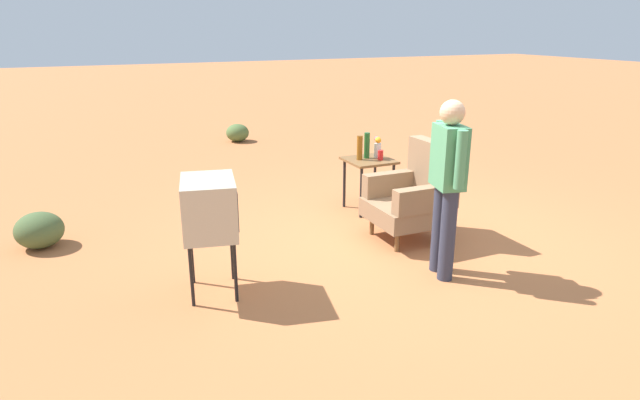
# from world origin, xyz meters

# --- Properties ---
(ground_plane) EXTENTS (60.00, 60.00, 0.00)m
(ground_plane) POSITION_xyz_m (0.00, 0.00, 0.00)
(ground_plane) COLOR #B76B3D
(armchair) EXTENTS (0.79, 0.79, 1.06)m
(armchair) POSITION_xyz_m (-0.15, 0.11, 0.50)
(armchair) COLOR brown
(armchair) RESTS_ON ground
(side_table) EXTENTS (0.56, 0.56, 0.66)m
(side_table) POSITION_xyz_m (-1.18, 0.13, 0.56)
(side_table) COLOR black
(side_table) RESTS_ON ground
(tv_on_stand) EXTENTS (0.68, 0.56, 1.03)m
(tv_on_stand) POSITION_xyz_m (0.20, -2.20, 0.78)
(tv_on_stand) COLOR black
(tv_on_stand) RESTS_ON ground
(person_standing) EXTENTS (0.55, 0.31, 1.64)m
(person_standing) POSITION_xyz_m (0.75, -0.17, 0.94)
(person_standing) COLOR #2D3347
(person_standing) RESTS_ON ground
(soda_can_red) EXTENTS (0.07, 0.07, 0.12)m
(soda_can_red) POSITION_xyz_m (-1.09, 0.24, 0.72)
(soda_can_red) COLOR red
(soda_can_red) RESTS_ON side_table
(bottle_tall_amber) EXTENTS (0.07, 0.07, 0.30)m
(bottle_tall_amber) POSITION_xyz_m (-1.21, 0.01, 0.81)
(bottle_tall_amber) COLOR brown
(bottle_tall_amber) RESTS_ON side_table
(bottle_wine_green) EXTENTS (0.07, 0.07, 0.32)m
(bottle_wine_green) POSITION_xyz_m (-1.25, 0.13, 0.82)
(bottle_wine_green) COLOR #1E5623
(bottle_wine_green) RESTS_ON side_table
(flower_vase) EXTENTS (0.14, 0.10, 0.27)m
(flower_vase) POSITION_xyz_m (-1.21, 0.26, 0.81)
(flower_vase) COLOR silver
(flower_vase) RESTS_ON side_table
(shrub_near) EXTENTS (0.49, 0.49, 0.38)m
(shrub_near) POSITION_xyz_m (-1.56, -3.62, 0.19)
(shrub_near) COLOR #475B33
(shrub_near) RESTS_ON ground
(shrub_lone) EXTENTS (0.46, 0.46, 0.35)m
(shrub_lone) POSITION_xyz_m (-5.97, -0.17, 0.18)
(shrub_lone) COLOR #516B38
(shrub_lone) RESTS_ON ground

